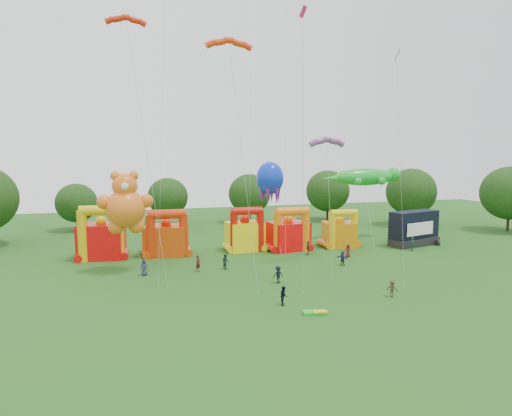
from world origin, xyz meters
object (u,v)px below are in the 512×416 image
object	(u,v)px
bouncy_castle_0	(102,238)
teddy_bear_kite	(126,207)
bouncy_castle_2	(245,234)
stage_trailer	(414,229)
spectator_0	(144,267)
octopus_kite	(271,191)
spectator_4	(308,248)
gecko_kite	(368,204)

from	to	relation	value
bouncy_castle_0	teddy_bear_kite	world-z (taller)	teddy_bear_kite
bouncy_castle_2	stage_trailer	world-z (taller)	bouncy_castle_2
spectator_0	bouncy_castle_2	bearing A→B (deg)	48.01
teddy_bear_kite	octopus_kite	xyz separation A→B (m)	(20.23, 8.82, 0.68)
bouncy_castle_2	spectator_0	xyz separation A→B (m)	(-14.31, -9.66, -1.48)
bouncy_castle_0	stage_trailer	world-z (taller)	bouncy_castle_0
bouncy_castle_0	octopus_kite	size ratio (longest dim) A/B	0.57
stage_trailer	bouncy_castle_2	bearing A→B (deg)	172.75
stage_trailer	spectator_4	distance (m)	17.91
octopus_kite	spectator_4	bearing A→B (deg)	-61.20
bouncy_castle_2	spectator_4	distance (m)	9.14
bouncy_castle_0	spectator_4	bearing A→B (deg)	-11.47
stage_trailer	spectator_0	xyz separation A→B (m)	(-39.58, -6.45, -1.56)
bouncy_castle_2	gecko_kite	size ratio (longest dim) A/B	0.46
bouncy_castle_0	octopus_kite	world-z (taller)	octopus_kite
teddy_bear_kite	octopus_kite	distance (m)	22.08
spectator_4	bouncy_castle_0	bearing A→B (deg)	-78.60
spectator_0	bouncy_castle_0	bearing A→B (deg)	130.09
gecko_kite	stage_trailer	bearing A→B (deg)	-32.08
bouncy_castle_2	spectator_0	bearing A→B (deg)	-145.97
gecko_kite	bouncy_castle_2	bearing A→B (deg)	-178.80
bouncy_castle_0	spectator_0	world-z (taller)	bouncy_castle_0
teddy_bear_kite	spectator_0	world-z (taller)	teddy_bear_kite
teddy_bear_kite	bouncy_castle_2	bearing A→B (deg)	25.71
spectator_0	spectator_4	distance (m)	22.32
spectator_4	teddy_bear_kite	bearing A→B (deg)	-60.49
bouncy_castle_2	octopus_kite	xyz separation A→B (m)	(4.18, 1.09, 5.88)
gecko_kite	octopus_kite	distance (m)	15.49
gecko_kite	spectator_0	world-z (taller)	gecko_kite
stage_trailer	spectator_4	xyz separation A→B (m)	(-17.75, -1.76, -1.55)
bouncy_castle_0	teddy_bear_kite	distance (m)	10.07
gecko_kite	spectator_4	bearing A→B (deg)	-155.78
gecko_kite	spectator_4	xyz separation A→B (m)	(-11.97, -5.39, -5.11)
stage_trailer	teddy_bear_kite	xyz separation A→B (m)	(-41.32, -4.51, 5.13)
bouncy_castle_2	stage_trailer	size ratio (longest dim) A/B	0.74
stage_trailer	teddy_bear_kite	distance (m)	41.88
bouncy_castle_2	spectator_0	world-z (taller)	bouncy_castle_2
teddy_bear_kite	octopus_kite	world-z (taller)	octopus_kite
bouncy_castle_0	stage_trailer	size ratio (longest dim) A/B	0.84
bouncy_castle_0	bouncy_castle_2	size ratio (longest dim) A/B	1.13
stage_trailer	teddy_bear_kite	world-z (taller)	teddy_bear_kite
teddy_bear_kite	spectator_4	size ratio (longest dim) A/B	6.26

